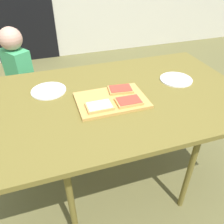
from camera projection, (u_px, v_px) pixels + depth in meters
ground_plane at (114, 177)px, 1.79m from camera, size 16.00×16.00×0.00m
dining_table at (115, 102)px, 1.38m from camera, size 1.60×0.97×0.74m
cutting_board at (111, 100)px, 1.30m from camera, size 0.39×0.27×0.02m
pizza_slice_far_right at (120, 89)px, 1.37m from camera, size 0.15×0.11×0.02m
pizza_slice_near_left at (99, 106)px, 1.22m from camera, size 0.14×0.10×0.02m
pizza_slice_near_right at (129, 101)px, 1.26m from camera, size 0.14×0.10×0.02m
plate_white_left at (49, 91)px, 1.39m from camera, size 0.21×0.21×0.01m
plate_white_right at (176, 79)px, 1.51m from camera, size 0.21×0.21×0.01m
child_left at (20, 74)px, 1.99m from camera, size 0.25×0.28×0.97m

